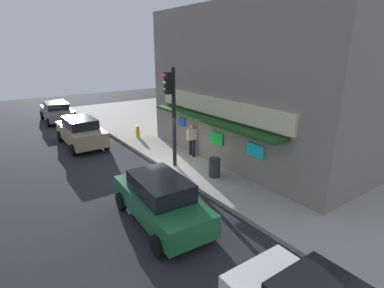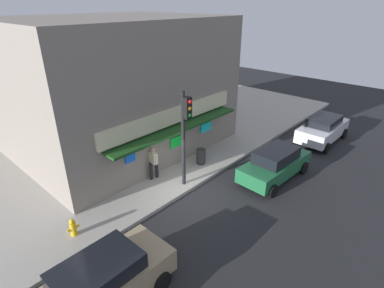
{
  "view_description": "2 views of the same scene",
  "coord_description": "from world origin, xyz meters",
  "px_view_note": "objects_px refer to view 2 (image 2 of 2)",
  "views": [
    {
      "loc": [
        11.57,
        -6.48,
        5.55
      ],
      "look_at": [
        0.87,
        1.08,
        1.3
      ],
      "focal_mm": 27.92,
      "sensor_mm": 36.0,
      "label": 1
    },
    {
      "loc": [
        -8.73,
        -8.14,
        8.19
      ],
      "look_at": [
        1.68,
        1.33,
        1.52
      ],
      "focal_mm": 28.36,
      "sensor_mm": 36.0,
      "label": 2
    }
  ],
  "objects_px": {
    "fire_hydrant": "(73,227)",
    "parked_car_white": "(323,129)",
    "pedestrian": "(153,161)",
    "parked_car_tan": "(99,284)",
    "parked_car_green": "(275,164)",
    "traffic_light": "(185,128)",
    "trash_can": "(201,156)"
  },
  "relations": [
    {
      "from": "parked_car_green",
      "to": "parked_car_white",
      "type": "height_order",
      "value": "parked_car_white"
    },
    {
      "from": "fire_hydrant",
      "to": "trash_can",
      "type": "bearing_deg",
      "value": 0.77
    },
    {
      "from": "fire_hydrant",
      "to": "trash_can",
      "type": "distance_m",
      "value": 7.46
    },
    {
      "from": "fire_hydrant",
      "to": "pedestrian",
      "type": "bearing_deg",
      "value": 9.84
    },
    {
      "from": "trash_can",
      "to": "parked_car_white",
      "type": "distance_m",
      "value": 8.47
    },
    {
      "from": "traffic_light",
      "to": "parked_car_tan",
      "type": "relative_size",
      "value": 1.02
    },
    {
      "from": "parked_car_tan",
      "to": "parked_car_white",
      "type": "xyz_separation_m",
      "value": [
        15.99,
        -0.26,
        -0.0
      ]
    },
    {
      "from": "fire_hydrant",
      "to": "parked_car_white",
      "type": "height_order",
      "value": "parked_car_white"
    },
    {
      "from": "pedestrian",
      "to": "parked_car_white",
      "type": "bearing_deg",
      "value": -22.46
    },
    {
      "from": "traffic_light",
      "to": "fire_hydrant",
      "type": "bearing_deg",
      "value": 172.2
    },
    {
      "from": "parked_car_tan",
      "to": "parked_car_green",
      "type": "distance_m",
      "value": 9.87
    },
    {
      "from": "trash_can",
      "to": "pedestrian",
      "type": "bearing_deg",
      "value": 165.17
    },
    {
      "from": "parked_car_green",
      "to": "parked_car_white",
      "type": "bearing_deg",
      "value": -0.27
    },
    {
      "from": "parked_car_white",
      "to": "parked_car_green",
      "type": "bearing_deg",
      "value": 179.73
    },
    {
      "from": "pedestrian",
      "to": "parked_car_tan",
      "type": "height_order",
      "value": "pedestrian"
    },
    {
      "from": "traffic_light",
      "to": "parked_car_green",
      "type": "bearing_deg",
      "value": -36.63
    },
    {
      "from": "trash_can",
      "to": "parked_car_white",
      "type": "height_order",
      "value": "parked_car_white"
    },
    {
      "from": "traffic_light",
      "to": "fire_hydrant",
      "type": "distance_m",
      "value": 6.01
    },
    {
      "from": "fire_hydrant",
      "to": "parked_car_white",
      "type": "bearing_deg",
      "value": -12.94
    },
    {
      "from": "fire_hydrant",
      "to": "trash_can",
      "type": "height_order",
      "value": "trash_can"
    },
    {
      "from": "trash_can",
      "to": "parked_car_green",
      "type": "bearing_deg",
      "value": -66.38
    },
    {
      "from": "parked_car_green",
      "to": "parked_car_tan",
      "type": "bearing_deg",
      "value": 178.68
    },
    {
      "from": "traffic_light",
      "to": "pedestrian",
      "type": "height_order",
      "value": "traffic_light"
    },
    {
      "from": "parked_car_green",
      "to": "parked_car_white",
      "type": "relative_size",
      "value": 1.02
    },
    {
      "from": "parked_car_white",
      "to": "trash_can",
      "type": "bearing_deg",
      "value": 155.01
    },
    {
      "from": "trash_can",
      "to": "parked_car_green",
      "type": "relative_size",
      "value": 0.19
    },
    {
      "from": "trash_can",
      "to": "fire_hydrant",
      "type": "bearing_deg",
      "value": -179.23
    },
    {
      "from": "pedestrian",
      "to": "parked_car_tan",
      "type": "xyz_separation_m",
      "value": [
        -5.59,
        -4.04,
        -0.25
      ]
    },
    {
      "from": "pedestrian",
      "to": "parked_car_white",
      "type": "distance_m",
      "value": 11.26
    },
    {
      "from": "traffic_light",
      "to": "pedestrian",
      "type": "bearing_deg",
      "value": 111.89
    },
    {
      "from": "parked_car_green",
      "to": "fire_hydrant",
      "type": "bearing_deg",
      "value": 159.06
    },
    {
      "from": "parked_car_tan",
      "to": "fire_hydrant",
      "type": "bearing_deg",
      "value": 75.13
    }
  ]
}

